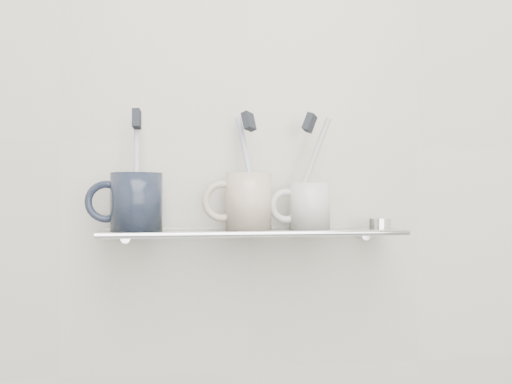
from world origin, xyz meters
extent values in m
plane|color=beige|center=(0.00, 1.10, 1.25)|extent=(2.50, 0.00, 2.50)
cube|color=silver|center=(0.00, 1.04, 1.10)|extent=(0.50, 0.12, 0.01)
cylinder|color=silver|center=(0.00, 0.98, 1.10)|extent=(0.50, 0.01, 0.01)
cylinder|color=silver|center=(-0.21, 1.09, 1.09)|extent=(0.02, 0.03, 0.02)
cylinder|color=silver|center=(0.21, 1.09, 1.09)|extent=(0.02, 0.03, 0.02)
cylinder|color=black|center=(-0.19, 1.04, 1.15)|extent=(0.11, 0.11, 0.09)
torus|color=black|center=(-0.24, 1.04, 1.15)|extent=(0.07, 0.01, 0.07)
cylinder|color=silver|center=(-0.19, 1.04, 1.20)|extent=(0.01, 0.05, 0.19)
cube|color=black|center=(-0.19, 1.04, 1.28)|extent=(0.01, 0.03, 0.03)
cylinder|color=beige|center=(-0.01, 1.04, 1.15)|extent=(0.08, 0.08, 0.09)
torus|color=beige|center=(-0.05, 1.04, 1.15)|extent=(0.07, 0.01, 0.07)
cylinder|color=#9EA0CD|center=(-0.01, 1.04, 1.20)|extent=(0.04, 0.07, 0.18)
cube|color=black|center=(-0.01, 1.04, 1.28)|extent=(0.03, 0.03, 0.04)
cylinder|color=silver|center=(0.10, 1.04, 1.14)|extent=(0.08, 0.08, 0.08)
torus|color=silver|center=(0.06, 1.04, 1.14)|extent=(0.06, 0.01, 0.06)
cylinder|color=#BEAAA6|center=(0.10, 1.04, 1.20)|extent=(0.08, 0.02, 0.18)
cube|color=black|center=(0.10, 1.04, 1.28)|extent=(0.03, 0.03, 0.04)
cylinder|color=silver|center=(0.22, 1.04, 1.11)|extent=(0.04, 0.04, 0.02)
camera|label=1|loc=(-0.15, 0.10, 1.16)|focal=40.00mm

